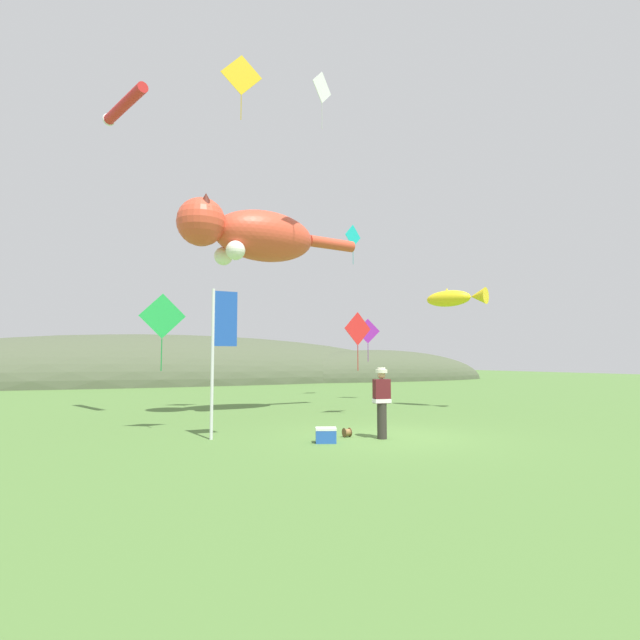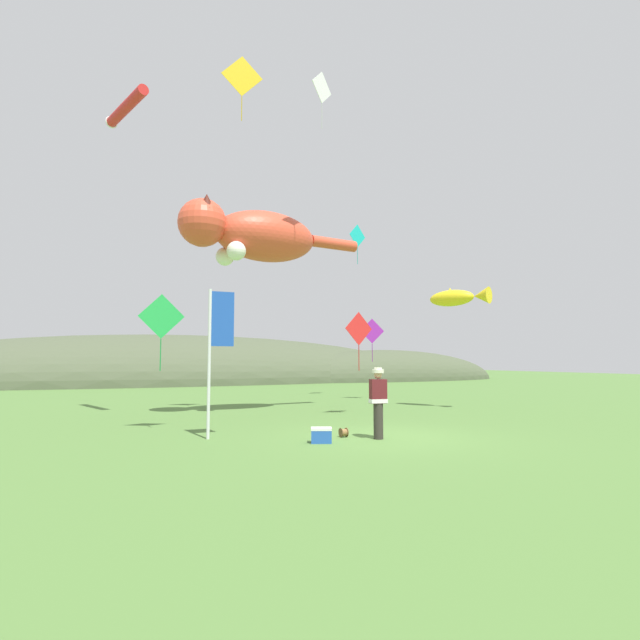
% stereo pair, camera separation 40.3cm
% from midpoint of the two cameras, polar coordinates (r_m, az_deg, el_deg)
% --- Properties ---
extents(ground_plane, '(120.00, 120.00, 0.00)m').
position_cam_midpoint_polar(ground_plane, '(13.10, 7.05, -13.17)').
color(ground_plane, '#517A38').
extents(distant_hill_ridge, '(56.40, 15.28, 8.15)m').
position_cam_midpoint_polar(distant_hill_ridge, '(44.70, -13.54, -6.93)').
color(distant_hill_ridge, '#4C563D').
rests_on(distant_hill_ridge, ground).
extents(festival_attendant, '(0.46, 0.33, 1.77)m').
position_cam_midpoint_polar(festival_attendant, '(12.73, 6.16, -9.11)').
color(festival_attendant, '#332D28').
rests_on(festival_attendant, ground).
extents(kite_spool, '(0.17, 0.23, 0.23)m').
position_cam_midpoint_polar(kite_spool, '(13.05, 2.19, -12.72)').
color(kite_spool, olive).
rests_on(kite_spool, ground).
extents(picnic_cooler, '(0.58, 0.50, 0.36)m').
position_cam_midpoint_polar(picnic_cooler, '(12.15, -0.30, -13.03)').
color(picnic_cooler, blue).
rests_on(picnic_cooler, ground).
extents(festival_banner_pole, '(0.66, 0.08, 3.76)m').
position_cam_midpoint_polar(festival_banner_pole, '(12.88, -12.33, -2.27)').
color(festival_banner_pole, silver).
rests_on(festival_banner_pole, ground).
extents(kite_giant_cat, '(7.29, 2.46, 2.21)m').
position_cam_midpoint_polar(kite_giant_cat, '(18.74, -8.46, 9.61)').
color(kite_giant_cat, '#E04C33').
extents(kite_fish_windsock, '(1.71, 2.56, 0.77)m').
position_cam_midpoint_polar(kite_fish_windsock, '(21.04, 14.62, 2.47)').
color(kite_fish_windsock, yellow).
extents(kite_tube_streamer, '(1.23, 2.95, 0.44)m').
position_cam_midpoint_polar(kite_tube_streamer, '(19.56, -22.06, 21.83)').
color(kite_tube_streamer, red).
extents(kite_diamond_gold, '(1.46, 0.23, 2.37)m').
position_cam_midpoint_polar(kite_diamond_gold, '(19.77, -9.61, 25.85)').
color(kite_diamond_gold, yellow).
extents(kite_diamond_green, '(1.26, 0.18, 2.16)m').
position_cam_midpoint_polar(kite_diamond_green, '(14.66, -18.32, 0.37)').
color(kite_diamond_green, green).
extents(kite_diamond_violet, '(1.19, 0.34, 2.13)m').
position_cam_midpoint_polar(kite_diamond_violet, '(24.89, 5.03, -1.31)').
color(kite_diamond_violet, purple).
extents(kite_diamond_teal, '(1.17, 0.43, 2.14)m').
position_cam_midpoint_polar(kite_diamond_teal, '(26.84, 3.35, 9.51)').
color(kite_diamond_teal, '#19BFBF').
extents(kite_diamond_red, '(1.19, 0.20, 2.10)m').
position_cam_midpoint_polar(kite_diamond_red, '(17.93, 3.69, -1.06)').
color(kite_diamond_red, red).
extents(kite_diamond_white, '(0.98, 0.57, 2.02)m').
position_cam_midpoint_polar(kite_diamond_white, '(18.69, -0.45, 24.98)').
color(kite_diamond_white, white).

